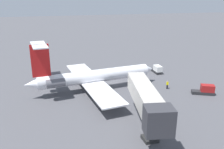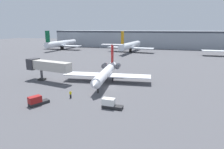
{
  "view_description": "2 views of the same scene",
  "coord_description": "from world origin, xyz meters",
  "px_view_note": "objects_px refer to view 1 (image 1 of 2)",
  "views": [
    {
      "loc": [
        -44.37,
        14.23,
        17.5
      ],
      "look_at": [
        -1.08,
        0.72,
        2.42
      ],
      "focal_mm": 37.26,
      "sensor_mm": 36.0,
      "label": 1
    },
    {
      "loc": [
        13.36,
        -45.53,
        15.07
      ],
      "look_at": [
        -0.14,
        3.13,
        2.77
      ],
      "focal_mm": 30.96,
      "sensor_mm": 36.0,
      "label": 2
    }
  ],
  "objects_px": {
    "regional_jet": "(91,76)",
    "baggage_tug_lead": "(205,90)",
    "baggage_tug_trailing": "(157,70)",
    "ground_crew_marshaller": "(167,85)",
    "jet_bridge": "(148,102)"
  },
  "relations": [
    {
      "from": "regional_jet",
      "to": "ground_crew_marshaller",
      "type": "relative_size",
      "value": 15.62
    },
    {
      "from": "regional_jet",
      "to": "baggage_tug_lead",
      "type": "bearing_deg",
      "value": -112.57
    },
    {
      "from": "jet_bridge",
      "to": "baggage_tug_trailing",
      "type": "distance_m",
      "value": 27.07
    },
    {
      "from": "baggage_tug_lead",
      "to": "baggage_tug_trailing",
      "type": "height_order",
      "value": "same"
    },
    {
      "from": "ground_crew_marshaller",
      "to": "jet_bridge",
      "type": "bearing_deg",
      "value": 140.37
    },
    {
      "from": "regional_jet",
      "to": "baggage_tug_trailing",
      "type": "relative_size",
      "value": 6.5
    },
    {
      "from": "jet_bridge",
      "to": "baggage_tug_trailing",
      "type": "xyz_separation_m",
      "value": [
        23.01,
        -13.77,
        -3.66
      ]
    },
    {
      "from": "regional_jet",
      "to": "jet_bridge",
      "type": "relative_size",
      "value": 1.76
    },
    {
      "from": "regional_jet",
      "to": "ground_crew_marshaller",
      "type": "xyz_separation_m",
      "value": [
        -3.78,
        -14.81,
        -2.11
      ]
    },
    {
      "from": "jet_bridge",
      "to": "ground_crew_marshaller",
      "type": "relative_size",
      "value": 8.86
    },
    {
      "from": "ground_crew_marshaller",
      "to": "baggage_tug_trailing",
      "type": "distance_m",
      "value": 10.33
    },
    {
      "from": "jet_bridge",
      "to": "ground_crew_marshaller",
      "type": "distance_m",
      "value": 17.4
    },
    {
      "from": "regional_jet",
      "to": "ground_crew_marshaller",
      "type": "height_order",
      "value": "regional_jet"
    },
    {
      "from": "regional_jet",
      "to": "baggage_tug_lead",
      "type": "relative_size",
      "value": 6.3
    },
    {
      "from": "jet_bridge",
      "to": "regional_jet",
      "type": "bearing_deg",
      "value": 13.21
    }
  ]
}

